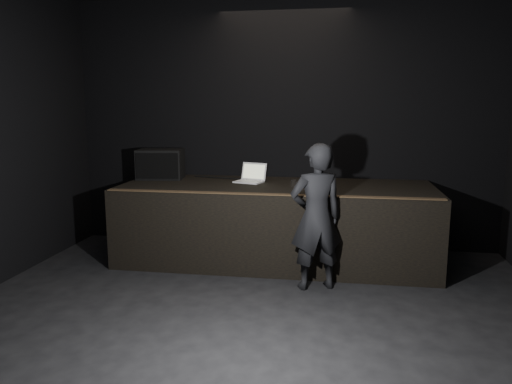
{
  "coord_description": "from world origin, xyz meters",
  "views": [
    {
      "loc": [
        0.78,
        -3.58,
        2.02
      ],
      "look_at": [
        -0.19,
        2.3,
        0.98
      ],
      "focal_mm": 35.0,
      "sensor_mm": 36.0,
      "label": 1
    }
  ],
  "objects_px": {
    "stage_riser": "(276,223)",
    "person": "(316,217)",
    "beer_can": "(305,181)",
    "laptop": "(251,177)",
    "stage_monitor": "(161,164)"
  },
  "relations": [
    {
      "from": "beer_can",
      "to": "person",
      "type": "xyz_separation_m",
      "value": [
        0.18,
        -0.87,
        -0.26
      ]
    },
    {
      "from": "stage_monitor",
      "to": "laptop",
      "type": "bearing_deg",
      "value": -11.43
    },
    {
      "from": "stage_monitor",
      "to": "laptop",
      "type": "xyz_separation_m",
      "value": [
        1.3,
        -0.09,
        -0.14
      ]
    },
    {
      "from": "laptop",
      "to": "beer_can",
      "type": "xyz_separation_m",
      "value": [
        0.74,
        -0.29,
        0.01
      ]
    },
    {
      "from": "stage_monitor",
      "to": "person",
      "type": "bearing_deg",
      "value": -36.77
    },
    {
      "from": "beer_can",
      "to": "person",
      "type": "distance_m",
      "value": 0.93
    },
    {
      "from": "laptop",
      "to": "beer_can",
      "type": "bearing_deg",
      "value": -3.75
    },
    {
      "from": "stage_riser",
      "to": "beer_can",
      "type": "distance_m",
      "value": 0.69
    },
    {
      "from": "stage_monitor",
      "to": "laptop",
      "type": "distance_m",
      "value": 1.31
    },
    {
      "from": "stage_riser",
      "to": "person",
      "type": "xyz_separation_m",
      "value": [
        0.56,
        -0.95,
        0.31
      ]
    },
    {
      "from": "laptop",
      "to": "beer_can",
      "type": "relative_size",
      "value": 2.94
    },
    {
      "from": "stage_riser",
      "to": "person",
      "type": "distance_m",
      "value": 1.15
    },
    {
      "from": "stage_riser",
      "to": "stage_monitor",
      "type": "relative_size",
      "value": 6.01
    },
    {
      "from": "stage_riser",
      "to": "stage_monitor",
      "type": "distance_m",
      "value": 1.84
    },
    {
      "from": "stage_riser",
      "to": "person",
      "type": "bearing_deg",
      "value": -59.53
    }
  ]
}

